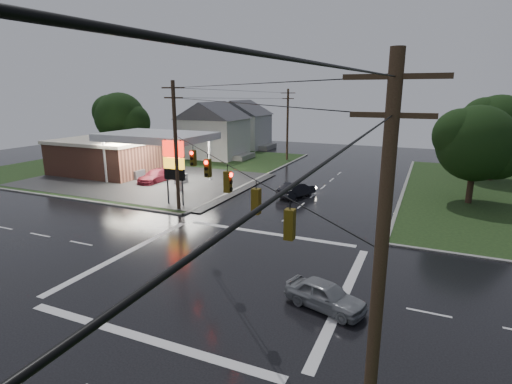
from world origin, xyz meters
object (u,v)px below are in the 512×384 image
at_px(house_near, 214,129).
at_px(tree_ne_far, 499,127).
at_px(tree_nw_behind, 121,118).
at_px(pylon_sign, 174,162).
at_px(gas_station, 116,154).
at_px(tree_ne_near, 478,144).
at_px(utility_pole_n, 288,124).
at_px(house_far, 241,124).
at_px(utility_pole_nw, 176,145).
at_px(car_pump, 156,176).
at_px(car_north, 296,189).
at_px(car_crossing, 325,295).
at_px(utility_pole_se, 379,281).

distance_m(house_near, tree_ne_far, 38.19).
bearing_deg(tree_nw_behind, pylon_sign, -39.87).
relative_size(gas_station, tree_ne_near, 2.92).
xyz_separation_m(utility_pole_n, house_far, (-12.45, 10.00, -1.06)).
bearing_deg(house_far, utility_pole_n, -38.77).
bearing_deg(utility_pole_nw, car_pump, 136.73).
bearing_deg(tree_ne_near, utility_pole_nw, -152.14).
height_order(tree_nw_behind, car_north, tree_nw_behind).
bearing_deg(utility_pole_nw, house_near, 113.37).
height_order(house_far, car_crossing, house_far).
relative_size(gas_station, car_north, 5.87).
distance_m(tree_ne_near, car_pump, 32.95).
xyz_separation_m(pylon_sign, utility_pole_n, (1.00, 27.50, 1.46)).
height_order(tree_nw_behind, tree_ne_far, tree_nw_behind).
relative_size(utility_pole_se, tree_nw_behind, 1.10).
relative_size(utility_pole_nw, house_far, 1.00).
xyz_separation_m(utility_pole_nw, tree_nw_behind, (-24.34, 20.49, 0.46)).
xyz_separation_m(tree_nw_behind, car_crossing, (40.25, -31.53, -5.50)).
xyz_separation_m(tree_ne_near, car_pump, (-32.31, -4.33, -4.82)).
bearing_deg(utility_pole_se, utility_pole_n, 111.80).
xyz_separation_m(pylon_sign, car_crossing, (16.91, -12.04, -3.33)).
relative_size(house_near, car_crossing, 2.77).
distance_m(tree_nw_behind, car_pump, 20.67).
bearing_deg(utility_pole_se, gas_station, 140.30).
distance_m(tree_ne_far, car_north, 25.17).
bearing_deg(pylon_sign, house_near, 112.28).
bearing_deg(tree_nw_behind, gas_station, -51.58).
bearing_deg(house_near, gas_station, -106.17).
xyz_separation_m(house_near, tree_nw_behind, (-12.89, -6.01, 1.77)).
relative_size(tree_ne_near, car_pump, 1.76).
relative_size(house_near, tree_ne_far, 1.13).
bearing_deg(car_pump, car_crossing, -35.97).
bearing_deg(tree_ne_far, tree_ne_near, -104.07).
bearing_deg(house_far, utility_pole_nw, -72.08).
distance_m(utility_pole_n, house_near, 11.67).
relative_size(house_far, car_pump, 2.16).
xyz_separation_m(house_far, car_north, (20.54, -30.12, -3.67)).
bearing_deg(house_far, gas_station, -97.50).
distance_m(gas_station, utility_pole_se, 45.83).
height_order(house_far, tree_nw_behind, tree_nw_behind).
bearing_deg(utility_pole_n, tree_ne_far, -8.55).
relative_size(utility_pole_se, house_far, 1.00).
xyz_separation_m(utility_pole_se, tree_ne_near, (4.64, 31.49, -0.16)).
bearing_deg(utility_pole_se, tree_ne_far, 80.02).
bearing_deg(pylon_sign, tree_ne_far, 40.35).
relative_size(utility_pole_se, tree_ne_near, 1.22).
height_order(gas_station, pylon_sign, pylon_sign).
bearing_deg(utility_pole_se, pylon_sign, 135.00).
bearing_deg(utility_pole_n, gas_station, -131.47).
bearing_deg(tree_ne_near, car_crossing, -108.18).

